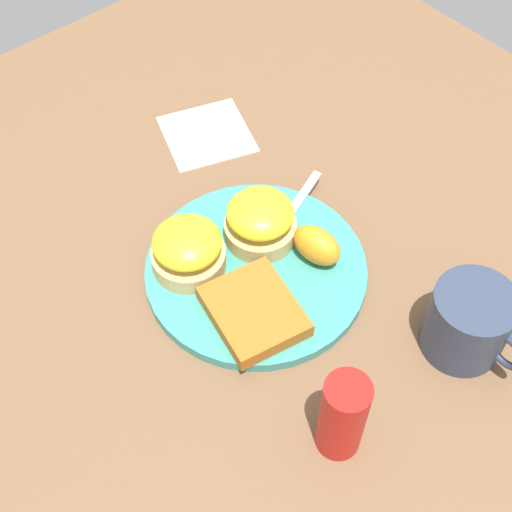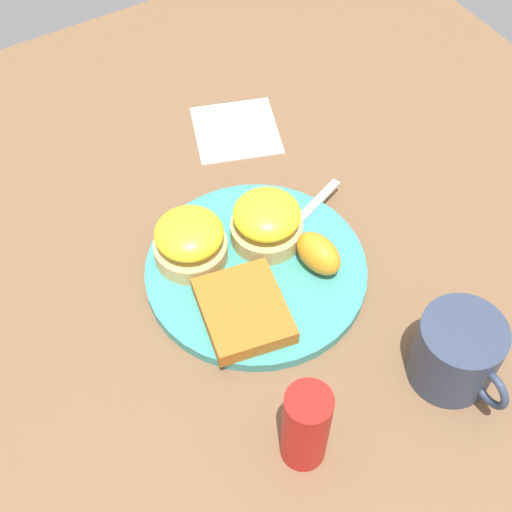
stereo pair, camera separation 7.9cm
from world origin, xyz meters
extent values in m
plane|color=brown|center=(0.00, 0.00, 0.00)|extent=(1.10, 1.10, 0.00)
cylinder|color=teal|center=(0.00, 0.00, 0.01)|extent=(0.25, 0.25, 0.01)
cylinder|color=tan|center=(-0.03, 0.03, 0.03)|extent=(0.08, 0.08, 0.02)
ellipsoid|color=yellow|center=(-0.03, 0.03, 0.06)|extent=(0.08, 0.08, 0.04)
cylinder|color=tan|center=(-0.05, -0.06, 0.03)|extent=(0.08, 0.08, 0.02)
ellipsoid|color=yellow|center=(-0.05, -0.06, 0.06)|extent=(0.08, 0.08, 0.04)
cube|color=#A55D1D|center=(0.05, -0.04, 0.02)|extent=(0.12, 0.11, 0.02)
ellipsoid|color=orange|center=(0.03, 0.06, 0.04)|extent=(0.07, 0.05, 0.04)
cube|color=silver|center=(-0.04, 0.10, 0.02)|extent=(0.05, 0.11, 0.00)
cube|color=silver|center=(0.01, -0.03, 0.02)|extent=(0.04, 0.05, 0.00)
cylinder|color=#2D384C|center=(0.21, 0.11, 0.04)|extent=(0.09, 0.09, 0.08)
torus|color=#2D384C|center=(0.26, 0.11, 0.05)|extent=(0.04, 0.01, 0.04)
cube|color=white|center=(-0.22, 0.10, 0.00)|extent=(0.14, 0.14, 0.00)
cylinder|color=#B21914|center=(0.20, -0.07, 0.06)|extent=(0.04, 0.04, 0.11)
camera|label=1|loc=(0.36, -0.31, 0.67)|focal=50.00mm
camera|label=2|loc=(0.41, -0.24, 0.67)|focal=50.00mm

